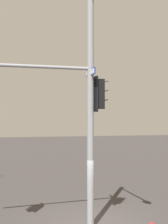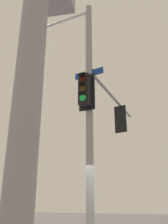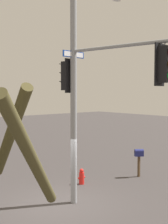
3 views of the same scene
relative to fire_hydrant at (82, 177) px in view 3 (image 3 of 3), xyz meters
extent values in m
plane|color=#393433|center=(2.29, 1.43, -0.34)|extent=(80.00, 80.00, 0.00)
cylinder|color=gray|center=(1.80, 1.66, 4.01)|extent=(0.25, 0.25, 8.71)
cylinder|color=gray|center=(1.38, 4.28, 5.48)|extent=(0.96, 5.26, 0.12)
cube|color=black|center=(1.22, 5.32, 4.78)|extent=(0.39, 0.34, 1.10)
cube|color=black|center=(1.24, 5.15, 4.78)|extent=(0.56, 0.11, 1.30)
cylinder|color=gray|center=(1.22, 5.32, 5.41)|extent=(0.04, 0.04, 0.15)
cube|color=black|center=(1.86, 1.32, 4.56)|extent=(0.40, 0.36, 1.10)
cube|color=black|center=(1.83, 1.49, 4.56)|extent=(0.56, 0.13, 1.30)
cylinder|color=#2F0403|center=(1.88, 1.16, 4.90)|extent=(0.22, 0.07, 0.22)
cube|color=black|center=(1.90, 1.08, 5.02)|extent=(0.23, 0.19, 0.06)
cylinder|color=#352504|center=(1.88, 1.16, 4.56)|extent=(0.22, 0.07, 0.22)
cube|color=black|center=(1.90, 1.08, 4.68)|extent=(0.23, 0.19, 0.06)
cylinder|color=#19D147|center=(1.88, 1.16, 4.22)|extent=(0.22, 0.07, 0.22)
cube|color=black|center=(1.90, 1.08, 4.34)|extent=(0.23, 0.19, 0.06)
cube|color=navy|center=(1.80, 1.66, 5.36)|extent=(1.10, 0.15, 0.24)
cube|color=white|center=(1.80, 1.68, 5.36)|extent=(0.99, 0.12, 0.18)
cylinder|color=red|center=(0.00, 0.00, -0.07)|extent=(0.24, 0.24, 0.55)
sphere|color=red|center=(0.00, 0.00, 0.29)|extent=(0.20, 0.20, 0.20)
cylinder|color=red|center=(-0.14, 0.00, -0.04)|extent=(0.10, 0.09, 0.09)
cylinder|color=red|center=(0.14, 0.00, -0.04)|extent=(0.10, 0.09, 0.09)
cube|color=#4C3823|center=(-3.04, 0.91, 0.18)|extent=(0.10, 0.10, 1.05)
cube|color=navy|center=(-3.04, 0.91, 0.83)|extent=(0.50, 0.44, 0.24)
cylinder|color=navy|center=(-3.04, 0.91, 0.95)|extent=(0.50, 0.44, 0.24)
cylinder|color=#4C4526|center=(7.71, 7.93, 3.50)|extent=(0.30, 1.12, 1.09)
cylinder|color=#4C4526|center=(7.73, 8.40, 3.32)|extent=(1.25, 1.12, 1.35)
camera|label=1|loc=(-9.98, 3.91, 4.01)|focal=52.89mm
camera|label=2|loc=(6.02, -4.75, 0.98)|focal=39.68mm
camera|label=3|loc=(9.28, 10.95, 3.96)|focal=50.24mm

